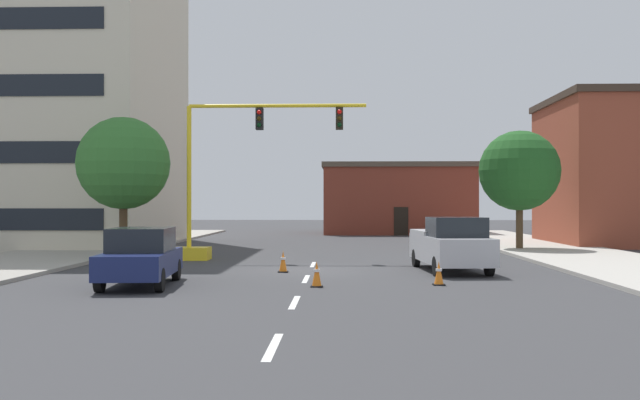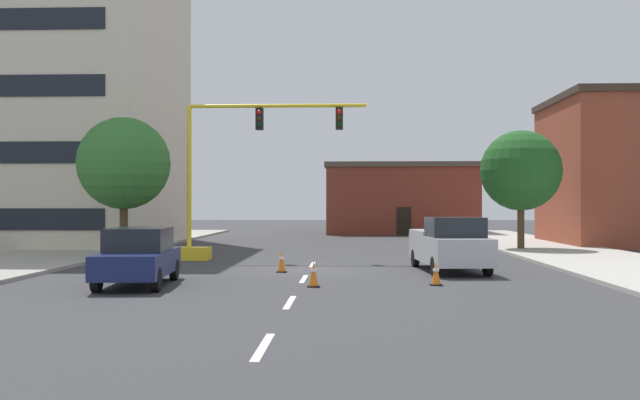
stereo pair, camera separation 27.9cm
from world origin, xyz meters
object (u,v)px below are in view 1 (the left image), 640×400
(pickup_truck_silver, at_px, (451,245))
(traffic_cone_roadside_a, at_px, (317,274))
(traffic_cone_roadside_b, at_px, (283,262))
(traffic_signal_gantry, at_px, (214,209))
(tree_right_mid, at_px, (519,171))
(sedan_navy_near_left, at_px, (141,256))
(tree_left_near, at_px, (123,163))
(traffic_cone_roadside_c, at_px, (439,273))

(pickup_truck_silver, distance_m, traffic_cone_roadside_a, 6.91)
(traffic_cone_roadside_b, bearing_deg, traffic_cone_roadside_a, -72.86)
(traffic_signal_gantry, xyz_separation_m, tree_right_mid, (14.87, 6.35, 1.95))
(traffic_cone_roadside_a, height_order, traffic_cone_roadside_b, traffic_cone_roadside_b)
(pickup_truck_silver, height_order, sedan_navy_near_left, pickup_truck_silver)
(tree_left_near, xyz_separation_m, traffic_cone_roadside_a, (8.89, -9.95, -3.86))
(traffic_signal_gantry, distance_m, traffic_cone_roadside_a, 11.26)
(traffic_signal_gantry, xyz_separation_m, traffic_cone_roadside_b, (3.52, -5.52, -1.84))
(traffic_cone_roadside_b, bearing_deg, tree_left_near, 143.80)
(tree_left_near, distance_m, sedan_navy_near_left, 10.99)
(traffic_cone_roadside_a, xyz_separation_m, traffic_cone_roadside_c, (3.68, 0.58, -0.02))
(pickup_truck_silver, relative_size, traffic_cone_roadside_b, 7.13)
(traffic_cone_roadside_a, bearing_deg, traffic_cone_roadside_b, 107.14)
(tree_right_mid, height_order, traffic_cone_roadside_b, tree_right_mid)
(traffic_cone_roadside_a, bearing_deg, tree_left_near, 131.76)
(traffic_signal_gantry, bearing_deg, traffic_cone_roadside_b, -57.48)
(sedan_navy_near_left, distance_m, traffic_cone_roadside_b, 5.86)
(tree_right_mid, xyz_separation_m, traffic_cone_roadside_c, (-6.30, -15.75, -3.82))
(tree_right_mid, height_order, traffic_cone_roadside_a, tree_right_mid)
(tree_left_near, bearing_deg, sedan_navy_near_left, -69.89)
(traffic_cone_roadside_c, bearing_deg, pickup_truck_silver, 77.01)
(tree_left_near, bearing_deg, tree_right_mid, 18.67)
(sedan_navy_near_left, distance_m, traffic_cone_roadside_a, 5.31)
(traffic_cone_roadside_a, bearing_deg, traffic_cone_roadside_c, 8.96)
(sedan_navy_near_left, bearing_deg, tree_left_near, 110.11)
(traffic_cone_roadside_a, relative_size, traffic_cone_roadside_b, 0.98)
(sedan_navy_near_left, relative_size, traffic_cone_roadside_c, 6.40)
(tree_right_mid, relative_size, pickup_truck_silver, 1.13)
(traffic_cone_roadside_b, bearing_deg, sedan_navy_near_left, -132.08)
(traffic_signal_gantry, xyz_separation_m, traffic_cone_roadside_c, (8.57, -9.39, -1.86))
(traffic_cone_roadside_a, relative_size, traffic_cone_roadside_c, 1.05)
(traffic_signal_gantry, height_order, tree_right_mid, traffic_signal_gantry)
(traffic_signal_gantry, relative_size, traffic_cone_roadside_a, 11.36)
(pickup_truck_silver, bearing_deg, tree_right_mid, 64.98)
(tree_right_mid, height_order, traffic_cone_roadside_c, tree_right_mid)
(sedan_navy_near_left, bearing_deg, tree_right_mid, 46.72)
(traffic_signal_gantry, height_order, sedan_navy_near_left, traffic_signal_gantry)
(traffic_cone_roadside_a, distance_m, traffic_cone_roadside_b, 4.66)
(tree_right_mid, bearing_deg, tree_left_near, -161.33)
(tree_left_near, relative_size, sedan_navy_near_left, 1.36)
(tree_right_mid, xyz_separation_m, sedan_navy_near_left, (-15.26, -16.20, -3.29))
(pickup_truck_silver, xyz_separation_m, traffic_cone_roadside_a, (-4.70, -5.03, -0.60))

